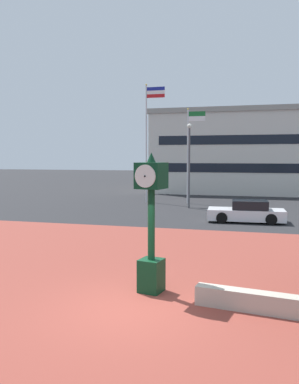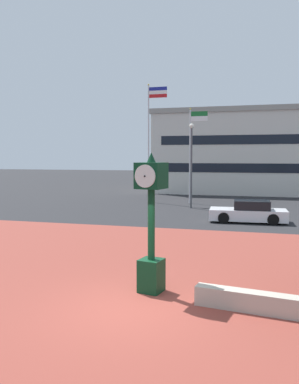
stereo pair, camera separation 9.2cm
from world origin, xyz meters
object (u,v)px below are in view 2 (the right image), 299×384
at_px(flagpole_primary, 150,134).
at_px(flagpole_secondary, 192,149).
at_px(car_street_near, 249,212).
at_px(civic_building, 261,152).
at_px(street_lamp_post, 191,156).
at_px(street_clock, 151,222).

height_order(flagpole_primary, flagpole_secondary, flagpole_primary).
xyz_separation_m(car_street_near, civic_building, (0.78, 23.73, 3.80)).
relative_size(flagpole_primary, street_lamp_post, 1.57).
xyz_separation_m(street_clock, flagpole_secondary, (-2.44, 21.71, 2.47)).
distance_m(civic_building, street_lamp_post, 19.00).
relative_size(street_clock, flagpole_secondary, 0.51).
height_order(street_clock, flagpole_primary, flagpole_primary).
bearing_deg(street_clock, flagpole_primary, 116.93).
relative_size(flagpole_secondary, street_lamp_post, 1.24).
xyz_separation_m(flagpole_secondary, civic_building, (5.59, 15.21, -0.11)).
relative_size(car_street_near, flagpole_secondary, 0.58).
bearing_deg(street_clock, flagpole_secondary, 108.05).
xyz_separation_m(street_clock, car_street_near, (2.36, 13.19, -1.43)).
bearing_deg(street_lamp_post, car_street_near, -51.55).
bearing_deg(car_street_near, street_clock, 167.04).
height_order(flagpole_primary, street_lamp_post, flagpole_primary).
distance_m(car_street_near, civic_building, 24.04).
xyz_separation_m(car_street_near, flagpole_secondary, (-4.81, 8.52, 3.91)).
relative_size(flagpole_primary, flagpole_secondary, 1.27).
bearing_deg(car_street_near, street_lamp_post, 35.65).
bearing_deg(street_clock, car_street_near, 91.47).
bearing_deg(flagpole_secondary, civic_building, 69.82).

